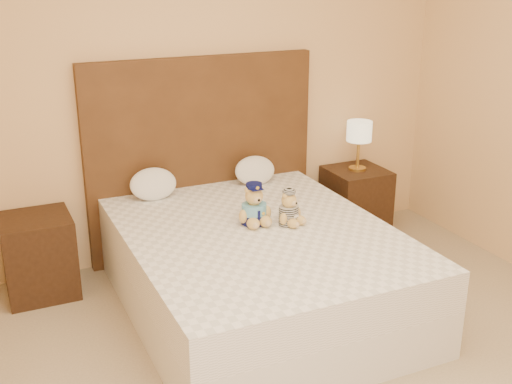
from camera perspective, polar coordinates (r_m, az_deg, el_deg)
room_walls at (r=3.05m, az=6.26°, el=13.64°), size 4.04×4.52×2.72m
bed at (r=4.13m, az=0.20°, el=-6.92°), size 1.60×2.00×0.55m
headboard at (r=4.83m, az=-4.82°, el=3.08°), size 1.75×0.08×1.50m
nightstand_left at (r=4.55m, az=-18.72°, el=-5.38°), size 0.45×0.45×0.55m
nightstand_right at (r=5.34m, az=8.83°, el=-0.84°), size 0.45×0.45×0.55m
lamp at (r=5.17m, az=9.16°, el=5.14°), size 0.20×0.20×0.40m
teddy_police at (r=4.06m, az=-0.18°, el=-1.07°), size 0.24×0.23×0.27m
teddy_prisoner at (r=4.07m, az=2.94°, el=-1.40°), size 0.26×0.25×0.22m
pillow_left at (r=4.56m, az=-9.13°, el=0.83°), size 0.33×0.22×0.24m
pillow_right at (r=4.82m, az=-0.10°, el=2.04°), size 0.32×0.21×0.23m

